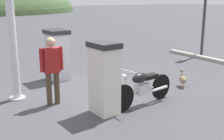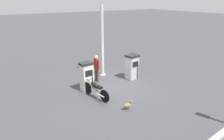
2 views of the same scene
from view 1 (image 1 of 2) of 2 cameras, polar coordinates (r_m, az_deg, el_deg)
name	(u,v)px [view 1 (image 1 of 2)]	position (r m, az deg, el deg)	size (l,w,h in m)	color
ground_plane	(96,90)	(8.28, -3.17, -3.88)	(120.00, 120.00, 0.00)	#424247
fuel_pump_near	(104,78)	(6.47, -1.50, -1.53)	(0.59, 0.76, 1.62)	silver
fuel_pump_far	(58,54)	(9.29, -10.55, 2.99)	(0.70, 0.81, 1.56)	silver
motorcycle_near_pump	(142,86)	(7.05, 5.94, -3.15)	(1.94, 0.62, 0.96)	black
attendant_person	(52,67)	(7.10, -11.63, 0.64)	(0.57, 0.22, 1.65)	#473828
wandering_duck	(183,79)	(8.75, 13.60, -1.70)	(0.35, 0.46, 0.48)	#847051
roadside_traffic_light	(204,1)	(13.26, 17.53, 12.64)	(0.39, 0.28, 3.39)	#38383A
canopy_support_pole	(10,13)	(7.55, -19.20, 10.39)	(0.40, 0.40, 4.49)	silver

